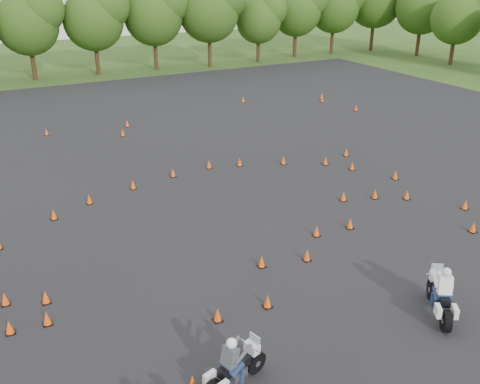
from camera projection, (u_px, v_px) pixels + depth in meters
The scene contains 6 objects.
ground at pixel (287, 255), 21.27m from camera, with size 140.00×140.00×0.00m, color #2D5119.
asphalt_pad at pixel (221, 200), 26.14m from camera, with size 62.00×62.00×0.00m, color black.
treeline at pixel (132, 33), 50.33m from camera, with size 87.07×31.95×11.10m.
traffic_cones at pixel (226, 201), 25.44m from camera, with size 36.11×33.34×0.45m.
rider_grey at pixel (234, 361), 14.33m from camera, with size 2.29×0.70×1.77m, color #44474C, non-canonical shape.
rider_white at pixel (442, 290), 17.31m from camera, with size 2.44×0.75×1.89m, color white, non-canonical shape.
Camera 1 is at (-10.32, -15.51, 10.72)m, focal length 40.00 mm.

